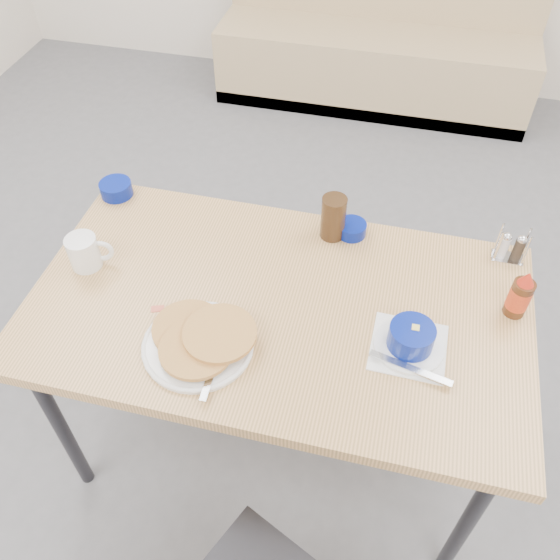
% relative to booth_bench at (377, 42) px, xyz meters
% --- Properties ---
extents(ground, '(6.00, 6.00, 0.00)m').
position_rel_booth_bench_xyz_m(ground, '(0.00, -2.78, -0.35)').
color(ground, slate).
rests_on(ground, ground).
extents(booth_bench, '(1.90, 0.56, 1.22)m').
position_rel_booth_bench_xyz_m(booth_bench, '(0.00, 0.00, 0.00)').
color(booth_bench, tan).
rests_on(booth_bench, ground).
extents(dining_table, '(1.40, 0.80, 0.76)m').
position_rel_booth_bench_xyz_m(dining_table, '(0.00, -2.53, 0.35)').
color(dining_table, tan).
rests_on(dining_table, ground).
extents(pancake_plate, '(0.30, 0.31, 0.05)m').
position_rel_booth_bench_xyz_m(pancake_plate, '(-0.16, -2.72, 0.43)').
color(pancake_plate, white).
rests_on(pancake_plate, dining_table).
extents(coffee_mug, '(0.13, 0.09, 0.10)m').
position_rel_booth_bench_xyz_m(coffee_mug, '(-0.58, -2.52, 0.46)').
color(coffee_mug, white).
rests_on(coffee_mug, dining_table).
extents(grits_setting, '(0.22, 0.21, 0.08)m').
position_rel_booth_bench_xyz_m(grits_setting, '(0.37, -2.60, 0.45)').
color(grits_setting, white).
rests_on(grits_setting, dining_table).
extents(creamer_bowl, '(0.11, 0.11, 0.05)m').
position_rel_booth_bench_xyz_m(creamer_bowl, '(-0.64, -2.19, 0.43)').
color(creamer_bowl, navy).
rests_on(creamer_bowl, dining_table).
extents(butter_bowl, '(0.09, 0.09, 0.04)m').
position_rel_booth_bench_xyz_m(butter_bowl, '(0.15, -2.20, 0.43)').
color(butter_bowl, navy).
rests_on(butter_bowl, dining_table).
extents(amber_tumbler, '(0.10, 0.10, 0.14)m').
position_rel_booth_bench_xyz_m(amber_tumbler, '(0.10, -2.22, 0.48)').
color(amber_tumbler, '#352111').
rests_on(amber_tumbler, dining_table).
extents(condiment_caddy, '(0.09, 0.06, 0.11)m').
position_rel_booth_bench_xyz_m(condiment_caddy, '(0.63, -2.19, 0.45)').
color(condiment_caddy, silver).
rests_on(condiment_caddy, dining_table).
extents(syrup_bottle, '(0.06, 0.06, 0.16)m').
position_rel_booth_bench_xyz_m(syrup_bottle, '(0.64, -2.41, 0.48)').
color(syrup_bottle, '#47230F').
rests_on(syrup_bottle, dining_table).
extents(sugar_wrapper, '(0.04, 0.03, 0.00)m').
position_rel_booth_bench_xyz_m(sugar_wrapper, '(-0.32, -2.63, 0.41)').
color(sugar_wrapper, '#D85E48').
rests_on(sugar_wrapper, dining_table).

